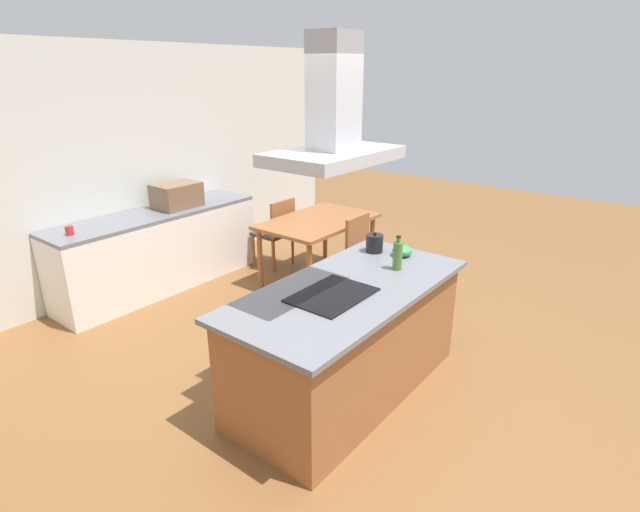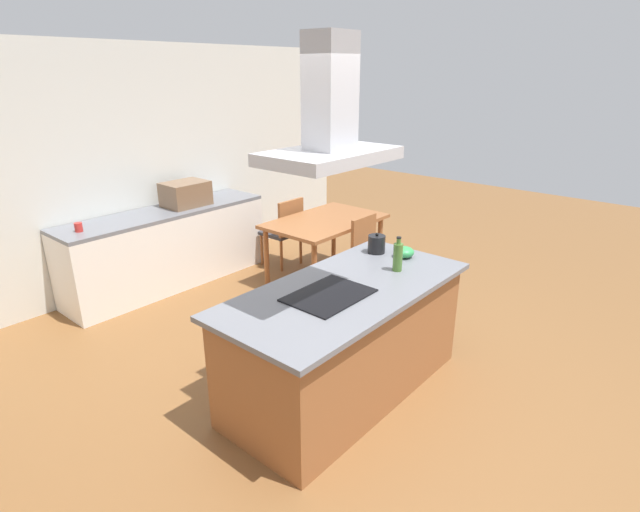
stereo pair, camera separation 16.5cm
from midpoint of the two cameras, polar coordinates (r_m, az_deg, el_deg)
The scene contains 14 objects.
ground at distance 5.05m, azimuth -9.91°, elevation -8.30°, with size 16.00×16.00×0.00m, color brown.
wall_back at distance 6.00m, azimuth -21.65°, elevation 8.97°, with size 7.20×0.10×2.70m, color silver.
kitchen_island at distance 3.91m, azimuth 4.14°, elevation -9.54°, with size 2.07×0.98×0.90m.
cooktop at distance 3.56m, azimuth 2.35°, elevation -4.50°, with size 0.60×0.44×0.01m, color black.
tea_kettle at distance 4.40m, azimuth 7.57°, elevation 1.36°, with size 0.20×0.15×0.18m.
olive_oil_bottle at distance 4.01m, azimuth 10.06°, elevation -0.06°, with size 0.08×0.08×0.28m.
mixing_bowl at distance 4.33m, azimuth 10.67°, elevation 0.45°, with size 0.17×0.17×0.09m, color #33934C.
back_counter at distance 6.07m, azimuth -16.24°, elevation 0.89°, with size 2.44×0.62×0.90m.
countertop_microwave at distance 6.08m, azimuth -14.35°, elevation 6.90°, with size 0.50×0.38×0.28m, color brown.
coffee_mug_red at distance 5.45m, azimuth -25.10°, elevation 2.99°, with size 0.08×0.08×0.09m, color red.
dining_table at distance 5.91m, azimuth 1.40°, elevation 3.42°, with size 1.40×0.90×0.75m.
chair_facing_back_wall at distance 6.38m, azimuth -3.24°, elevation 3.20°, with size 0.42×0.42×0.89m.
chair_facing_island at distance 5.59m, azimuth 6.67°, elevation 0.53°, with size 0.42×0.42×0.89m.
range_hood at distance 3.24m, azimuth 2.67°, elevation 15.05°, with size 0.90×0.55×0.78m.
Camera 2 is at (-2.69, -2.05, 2.41)m, focal length 28.00 mm.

